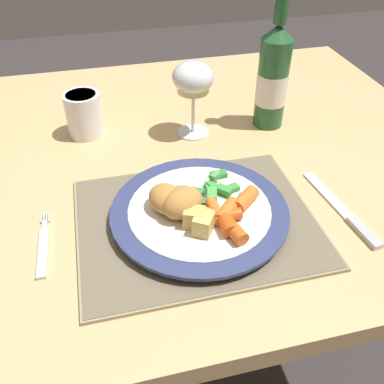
{
  "coord_description": "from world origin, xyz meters",
  "views": [
    {
      "loc": [
        -0.09,
        -0.69,
        1.2
      ],
      "look_at": [
        0.03,
        -0.18,
        0.78
      ],
      "focal_mm": 40.0,
      "sensor_mm": 36.0,
      "label": 1
    }
  ],
  "objects_px": {
    "drinking_cup": "(84,114)",
    "bottle": "(273,77)",
    "dinner_plate": "(199,213)",
    "dining_table": "(157,191)",
    "fork": "(43,248)",
    "table_knife": "(346,214)",
    "wine_glass": "(193,81)"
  },
  "relations": [
    {
      "from": "fork",
      "to": "table_knife",
      "type": "height_order",
      "value": "table_knife"
    },
    {
      "from": "wine_glass",
      "to": "drinking_cup",
      "type": "height_order",
      "value": "wine_glass"
    },
    {
      "from": "wine_glass",
      "to": "bottle",
      "type": "xyz_separation_m",
      "value": [
        0.17,
        0.0,
        -0.01
      ]
    },
    {
      "from": "fork",
      "to": "bottle",
      "type": "relative_size",
      "value": 0.48
    },
    {
      "from": "dining_table",
      "to": "dinner_plate",
      "type": "height_order",
      "value": "dinner_plate"
    },
    {
      "from": "wine_glass",
      "to": "dining_table",
      "type": "bearing_deg",
      "value": -148.3
    },
    {
      "from": "drinking_cup",
      "to": "bottle",
      "type": "bearing_deg",
      "value": -7.35
    },
    {
      "from": "table_knife",
      "to": "drinking_cup",
      "type": "relative_size",
      "value": 2.24
    },
    {
      "from": "dinner_plate",
      "to": "dining_table",
      "type": "bearing_deg",
      "value": 100.19
    },
    {
      "from": "fork",
      "to": "drinking_cup",
      "type": "bearing_deg",
      "value": 75.92
    },
    {
      "from": "dining_table",
      "to": "drinking_cup",
      "type": "distance_m",
      "value": 0.22
    },
    {
      "from": "dining_table",
      "to": "table_knife",
      "type": "height_order",
      "value": "table_knife"
    },
    {
      "from": "wine_glass",
      "to": "drinking_cup",
      "type": "relative_size",
      "value": 1.72
    },
    {
      "from": "dinner_plate",
      "to": "wine_glass",
      "type": "distance_m",
      "value": 0.29
    },
    {
      "from": "dining_table",
      "to": "fork",
      "type": "relative_size",
      "value": 8.72
    },
    {
      "from": "dinner_plate",
      "to": "wine_glass",
      "type": "bearing_deg",
      "value": 78.33
    },
    {
      "from": "table_knife",
      "to": "bottle",
      "type": "distance_m",
      "value": 0.33
    },
    {
      "from": "dinner_plate",
      "to": "drinking_cup",
      "type": "bearing_deg",
      "value": 117.04
    },
    {
      "from": "fork",
      "to": "wine_glass",
      "type": "bearing_deg",
      "value": 42.44
    },
    {
      "from": "dinner_plate",
      "to": "drinking_cup",
      "type": "distance_m",
      "value": 0.35
    },
    {
      "from": "dinner_plate",
      "to": "drinking_cup",
      "type": "height_order",
      "value": "drinking_cup"
    },
    {
      "from": "wine_glass",
      "to": "table_knife",
      "type": "bearing_deg",
      "value": -59.77
    },
    {
      "from": "dining_table",
      "to": "drinking_cup",
      "type": "height_order",
      "value": "drinking_cup"
    },
    {
      "from": "dinner_plate",
      "to": "bottle",
      "type": "height_order",
      "value": "bottle"
    },
    {
      "from": "dinner_plate",
      "to": "wine_glass",
      "type": "xyz_separation_m",
      "value": [
        0.05,
        0.26,
        0.1
      ]
    },
    {
      "from": "wine_glass",
      "to": "dinner_plate",
      "type": "bearing_deg",
      "value": -101.67
    },
    {
      "from": "fork",
      "to": "bottle",
      "type": "height_order",
      "value": "bottle"
    },
    {
      "from": "bottle",
      "to": "drinking_cup",
      "type": "height_order",
      "value": "bottle"
    },
    {
      "from": "dinner_plate",
      "to": "fork",
      "type": "relative_size",
      "value": 2.01
    },
    {
      "from": "drinking_cup",
      "to": "dining_table",
      "type": "bearing_deg",
      "value": -40.94
    },
    {
      "from": "table_knife",
      "to": "dining_table",
      "type": "bearing_deg",
      "value": 137.18
    },
    {
      "from": "drinking_cup",
      "to": "wine_glass",
      "type": "bearing_deg",
      "value": -13.09
    }
  ]
}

